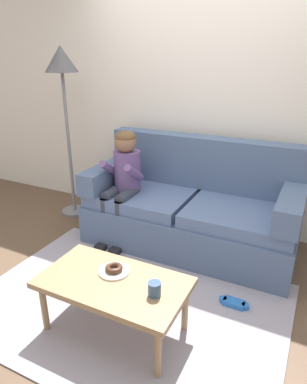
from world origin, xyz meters
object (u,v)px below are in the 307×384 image
object	(u,v)px
couch	(192,209)
donut	(114,268)
coffee_table	(114,286)
floor_lamp	(63,77)
mug	(154,289)
person_child	(123,176)
toy_controller	(234,304)

from	to	relation	value
couch	donut	distance (m)	1.28
donut	coffee_table	bearing A→B (deg)	-61.23
donut	floor_lamp	size ratio (longest dim) A/B	0.06
couch	floor_lamp	bearing A→B (deg)	178.27
couch	mug	bearing A→B (deg)	-79.07
person_child	toy_controller	world-z (taller)	person_child
mug	coffee_table	bearing A→B (deg)	177.40
coffee_table	floor_lamp	world-z (taller)	floor_lamp
coffee_table	mug	world-z (taller)	mug
donut	person_child	bearing A→B (deg)	117.61
couch	person_child	distance (m)	0.74
mug	floor_lamp	world-z (taller)	floor_lamp
person_child	coffee_table	bearing A→B (deg)	-62.31
couch	coffee_table	world-z (taller)	couch
donut	toy_controller	bearing A→B (deg)	35.67
person_child	toy_controller	xyz separation A→B (m)	(1.27, -0.55, -0.65)
couch	mug	distance (m)	1.40
floor_lamp	person_child	bearing A→B (deg)	-16.86
person_child	couch	bearing A→B (deg)	18.59
couch	coffee_table	xyz separation A→B (m)	(-0.04, -1.35, 0.00)
couch	toy_controller	distance (m)	1.05
toy_controller	donut	bearing A→B (deg)	-152.33
couch	donut	size ratio (longest dim) A/B	16.49
person_child	floor_lamp	world-z (taller)	floor_lamp
mug	floor_lamp	xyz separation A→B (m)	(-1.76, 1.41, 1.09)
donut	toy_controller	world-z (taller)	donut
couch	donut	world-z (taller)	couch
donut	floor_lamp	distance (m)	2.23
person_child	donut	xyz separation A→B (m)	(0.55, -1.06, -0.23)
couch	toy_controller	world-z (taller)	couch
person_child	toy_controller	size ratio (longest dim) A/B	4.87
coffee_table	mug	bearing A→B (deg)	-2.60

